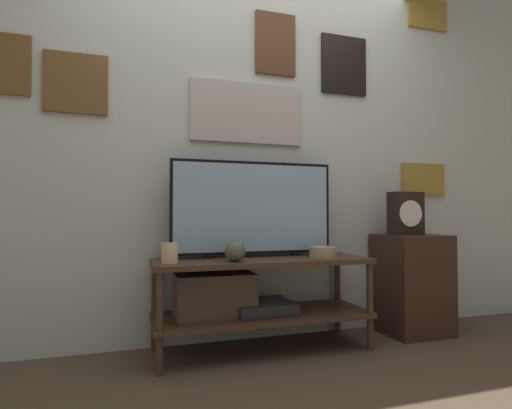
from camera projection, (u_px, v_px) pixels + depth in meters
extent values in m
plane|color=#4C3D2D|center=(278.00, 366.00, 2.17)|extent=(12.00, 12.00, 0.00)
cube|color=beige|center=(249.00, 138.00, 2.73)|extent=(6.40, 0.06, 2.70)
cube|color=#B2ADA3|center=(248.00, 113.00, 2.69)|extent=(0.78, 0.02, 0.41)
cube|color=#B2BCC6|center=(248.00, 113.00, 2.68)|extent=(0.74, 0.01, 0.37)
cube|color=black|center=(344.00, 65.00, 2.92)|extent=(0.36, 0.02, 0.43)
cube|color=slate|center=(344.00, 65.00, 2.92)|extent=(0.32, 0.01, 0.39)
cube|color=olive|center=(428.00, 14.00, 3.16)|extent=(0.36, 0.02, 0.25)
cube|color=slate|center=(428.00, 13.00, 3.16)|extent=(0.33, 0.01, 0.21)
cube|color=brown|center=(76.00, 83.00, 2.37)|extent=(0.36, 0.02, 0.36)
cube|color=white|center=(76.00, 83.00, 2.36)|extent=(0.32, 0.01, 0.32)
cube|color=olive|center=(423.00, 179.00, 3.11)|extent=(0.39, 0.02, 0.24)
cube|color=slate|center=(423.00, 179.00, 3.10)|extent=(0.36, 0.01, 0.21)
cube|color=#4C2D19|center=(275.00, 44.00, 2.76)|extent=(0.29, 0.02, 0.43)
cube|color=white|center=(276.00, 44.00, 2.76)|extent=(0.25, 0.01, 0.40)
cube|color=brown|center=(3.00, 64.00, 2.25)|extent=(0.28, 0.02, 0.35)
cube|color=slate|center=(3.00, 63.00, 2.25)|extent=(0.25, 0.01, 0.31)
cube|color=#422D1E|center=(262.00, 261.00, 2.44)|extent=(1.31, 0.46, 0.03)
cube|color=#422D1E|center=(262.00, 315.00, 2.43)|extent=(1.31, 0.46, 0.03)
cylinder|color=#422D1E|center=(159.00, 321.00, 2.05)|extent=(0.04, 0.04, 0.56)
cylinder|color=#422D1E|center=(370.00, 304.00, 2.44)|extent=(0.04, 0.04, 0.56)
cylinder|color=#422D1E|center=(155.00, 304.00, 2.43)|extent=(0.04, 0.04, 0.56)
cylinder|color=#422D1E|center=(337.00, 292.00, 2.81)|extent=(0.04, 0.04, 0.56)
cube|color=black|center=(262.00, 307.00, 2.43)|extent=(0.36, 0.32, 0.07)
cube|color=#47382D|center=(215.00, 295.00, 2.35)|extent=(0.46, 0.25, 0.25)
cylinder|color=black|center=(208.00, 257.00, 2.45)|extent=(0.05, 0.05, 0.02)
cylinder|color=black|center=(295.00, 254.00, 2.62)|extent=(0.05, 0.05, 0.02)
cube|color=black|center=(253.00, 208.00, 2.54)|extent=(1.05, 0.04, 0.59)
cube|color=#8CB2D1|center=(254.00, 208.00, 2.53)|extent=(1.02, 0.01, 0.55)
cylinder|color=tan|center=(323.00, 252.00, 2.48)|extent=(0.17, 0.17, 0.07)
sphere|color=#4C5647|center=(235.00, 251.00, 2.28)|extent=(0.12, 0.12, 0.12)
cylinder|color=beige|center=(170.00, 253.00, 2.21)|extent=(0.09, 0.09, 0.11)
cube|color=#382319|center=(411.00, 283.00, 2.80)|extent=(0.43, 0.40, 0.68)
cube|color=black|center=(406.00, 214.00, 2.79)|extent=(0.24, 0.10, 0.30)
cylinder|color=white|center=(411.00, 213.00, 2.74)|extent=(0.18, 0.01, 0.18)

